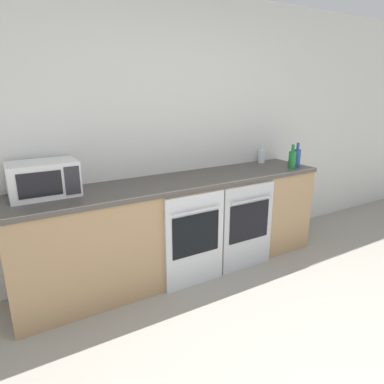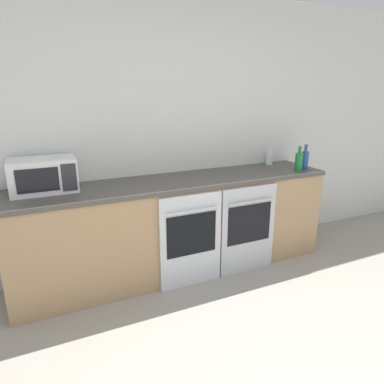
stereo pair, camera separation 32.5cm
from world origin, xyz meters
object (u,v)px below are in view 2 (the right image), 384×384
at_px(bottle_green, 299,161).
at_px(bottle_blue, 305,160).
at_px(oven_right, 248,229).
at_px(microwave, 43,175).
at_px(bottle_clear, 269,157).
at_px(oven_left, 191,240).

distance_m(bottle_green, bottle_blue, 0.13).
height_order(oven_right, microwave, microwave).
relative_size(oven_right, microwave, 1.70).
xyz_separation_m(bottle_green, bottle_clear, (-0.07, 0.39, -0.02)).
bearing_deg(bottle_green, oven_left, -174.18).
distance_m(bottle_blue, bottle_clear, 0.40).
relative_size(oven_left, oven_right, 1.00).
distance_m(microwave, bottle_green, 2.40).
bearing_deg(bottle_clear, microwave, -177.55).
xyz_separation_m(microwave, bottle_blue, (2.50, -0.25, -0.03)).
distance_m(oven_right, bottle_clear, 0.97).
relative_size(bottle_green, bottle_blue, 0.99).
xyz_separation_m(bottle_green, bottle_blue, (0.12, 0.04, 0.00)).
relative_size(oven_right, bottle_green, 3.39).
relative_size(oven_right, bottle_clear, 4.31).
bearing_deg(microwave, bottle_clear, 2.45).
distance_m(oven_left, bottle_blue, 1.51).
bearing_deg(bottle_blue, oven_left, -172.94).
bearing_deg(bottle_clear, oven_left, -156.50).
relative_size(bottle_green, bottle_clear, 1.27).
distance_m(oven_left, bottle_green, 1.40).
height_order(bottle_blue, bottle_clear, bottle_blue).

